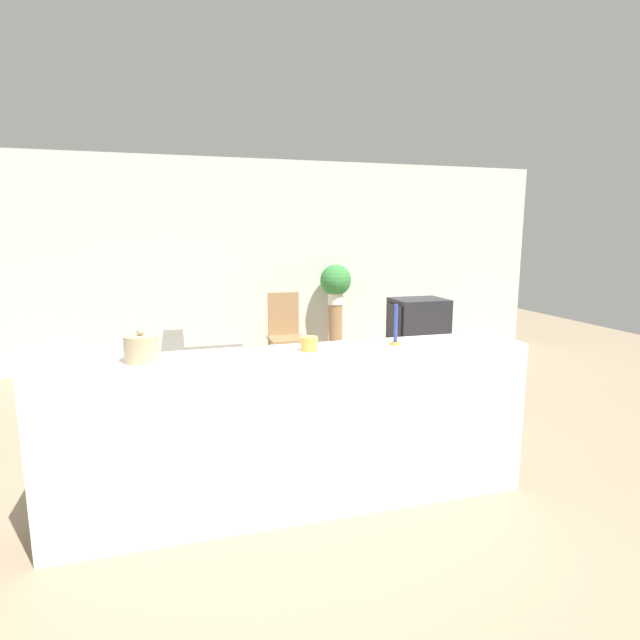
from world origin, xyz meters
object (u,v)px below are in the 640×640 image
object	(u,v)px
couch	(206,398)
decorative_bowl	(141,348)
television	(418,320)
wooden_chair	(285,330)
potted_plant	(336,282)

from	to	relation	value
couch	decorative_bowl	distance (m)	1.82
television	wooden_chair	bearing A→B (deg)	140.01
wooden_chair	decorative_bowl	xyz separation A→B (m)	(-1.51, -3.17, 0.57)
television	potted_plant	xyz separation A→B (m)	(-0.52, 1.41, 0.32)
decorative_bowl	wooden_chair	bearing A→B (deg)	64.54
couch	potted_plant	world-z (taller)	potted_plant
decorative_bowl	potted_plant	bearing A→B (deg)	56.87
potted_plant	wooden_chair	bearing A→B (deg)	-157.20
decorative_bowl	television	bearing A→B (deg)	36.71
potted_plant	decorative_bowl	world-z (taller)	potted_plant
television	wooden_chair	world-z (taller)	television
wooden_chair	couch	bearing A→B (deg)	-124.13
wooden_chair	potted_plant	size ratio (longest dim) A/B	1.86
couch	wooden_chair	bearing A→B (deg)	55.87
potted_plant	decorative_bowl	xyz separation A→B (m)	(-2.28, -3.49, 0.01)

